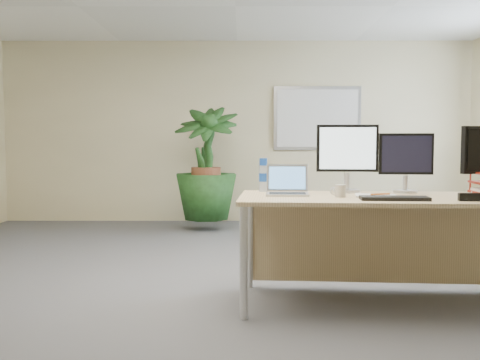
{
  "coord_description": "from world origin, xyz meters",
  "views": [
    {
      "loc": [
        0.07,
        -4.05,
        1.19
      ],
      "look_at": [
        0.06,
        0.35,
        0.88
      ],
      "focal_mm": 40.0,
      "sensor_mm": 36.0,
      "label": 1
    }
  ],
  "objects_px": {
    "monitor_left": "(347,154)",
    "laptop": "(287,187)",
    "monitor_right": "(406,159)",
    "desk": "(380,218)",
    "floor_plant": "(206,175)"
  },
  "relations": [
    {
      "from": "monitor_right",
      "to": "laptop",
      "type": "distance_m",
      "value": 0.98
    },
    {
      "from": "floor_plant",
      "to": "monitor_left",
      "type": "distance_m",
      "value": 3.32
    },
    {
      "from": "desk",
      "to": "floor_plant",
      "type": "relative_size",
      "value": 1.42
    },
    {
      "from": "desk",
      "to": "laptop",
      "type": "bearing_deg",
      "value": 178.09
    },
    {
      "from": "monitor_left",
      "to": "laptop",
      "type": "bearing_deg",
      "value": -156.91
    },
    {
      "from": "desk",
      "to": "monitor_left",
      "type": "distance_m",
      "value": 0.57
    },
    {
      "from": "desk",
      "to": "monitor_left",
      "type": "relative_size",
      "value": 4.03
    },
    {
      "from": "monitor_right",
      "to": "laptop",
      "type": "xyz_separation_m",
      "value": [
        -0.94,
        -0.18,
        -0.21
      ]
    },
    {
      "from": "floor_plant",
      "to": "monitor_left",
      "type": "xyz_separation_m",
      "value": [
        1.31,
        -3.03,
        0.35
      ]
    },
    {
      "from": "desk",
      "to": "laptop",
      "type": "height_order",
      "value": "laptop"
    },
    {
      "from": "monitor_left",
      "to": "floor_plant",
      "type": "bearing_deg",
      "value": 113.39
    },
    {
      "from": "floor_plant",
      "to": "desk",
      "type": "bearing_deg",
      "value": -65.05
    },
    {
      "from": "floor_plant",
      "to": "monitor_left",
      "type": "relative_size",
      "value": 2.84
    },
    {
      "from": "monitor_left",
      "to": "laptop",
      "type": "height_order",
      "value": "monitor_left"
    },
    {
      "from": "monitor_left",
      "to": "monitor_right",
      "type": "bearing_deg",
      "value": -3.61
    }
  ]
}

